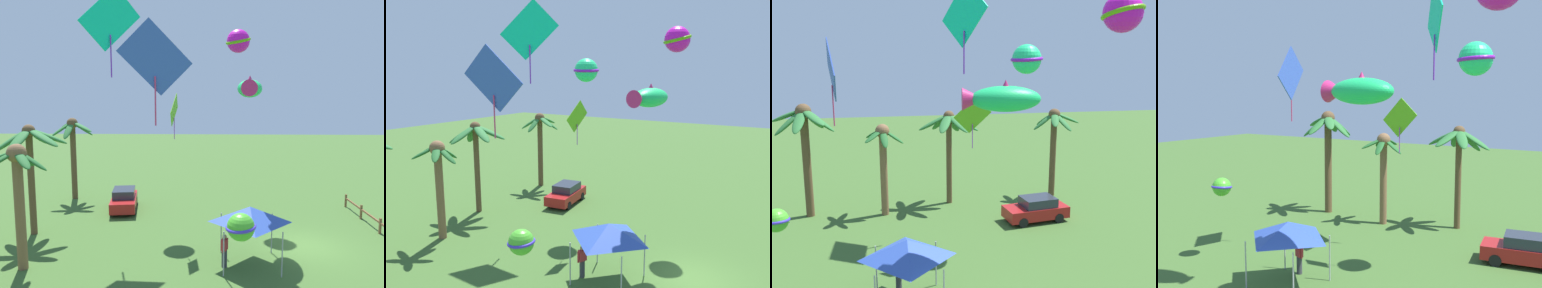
# 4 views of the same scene
# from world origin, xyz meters

# --- Properties ---
(palm_tree_0) EXTENTS (3.37, 3.33, 6.41)m
(palm_tree_0) POSITION_xyz_m (8.99, 15.79, 4.72)
(palm_tree_0) COLOR brown
(palm_tree_0) RESTS_ON ground
(palm_tree_1) EXTENTS (4.18, 4.00, 6.46)m
(palm_tree_1) POSITION_xyz_m (1.35, 15.54, 5.05)
(palm_tree_1) COLOR brown
(palm_tree_1) RESTS_ON ground
(palm_tree_2) EXTENTS (4.04, 4.02, 7.22)m
(palm_tree_2) POSITION_xyz_m (-7.81, 14.65, 5.42)
(palm_tree_2) COLOR brown
(palm_tree_2) RESTS_ON ground
(palm_tree_3) EXTENTS (2.57, 2.90, 5.92)m
(palm_tree_3) POSITION_xyz_m (-3.09, 14.04, 4.15)
(palm_tree_3) COLOR brown
(palm_tree_3) RESTS_ON ground
(parked_car_0) EXTENTS (4.10, 2.22, 1.51)m
(parked_car_0) POSITION_xyz_m (6.15, 11.26, 0.75)
(parked_car_0) COLOR #A51919
(parked_car_0) RESTS_ON ground
(spectator_0) EXTENTS (0.51, 0.37, 1.59)m
(spectator_0) POSITION_xyz_m (-2.56, 4.58, 0.81)
(spectator_0) COLOR #38383D
(spectator_0) RESTS_ON ground
(festival_tent) EXTENTS (2.86, 2.86, 2.85)m
(festival_tent) POSITION_xyz_m (-2.20, 3.36, 2.47)
(festival_tent) COLOR #9E9EA3
(festival_tent) RESTS_ON ground
(kite_diamond_0) EXTENTS (1.97, 3.03, 4.96)m
(kite_diamond_0) POSITION_xyz_m (1.49, 10.75, 12.22)
(kite_diamond_0) COLOR #0CDAA5
(kite_diamond_1) EXTENTS (0.60, 2.82, 3.99)m
(kite_diamond_1) POSITION_xyz_m (-5.19, 7.42, 9.44)
(kite_diamond_1) COLOR #3453B8
(kite_ball_2) EXTENTS (2.43, 2.43, 1.57)m
(kite_ball_2) POSITION_xyz_m (6.49, 3.29, 11.77)
(kite_ball_2) COLOR #DB13BC
(kite_fish_3) EXTENTS (3.17, 1.72, 1.23)m
(kite_fish_3) POSITION_xyz_m (1.50, 3.04, 8.50)
(kite_fish_3) COLOR #1BCB63
(kite_diamond_5) EXTENTS (1.83, 0.29, 2.56)m
(kite_diamond_5) POSITION_xyz_m (1.26, 7.24, 7.27)
(kite_diamond_5) COLOR #62B61C
(kite_ball_6) EXTENTS (2.26, 2.25, 1.50)m
(kite_ball_6) POSITION_xyz_m (4.32, 8.45, 9.92)
(kite_ball_6) COLOR #22E280
(kite_ball_7) EXTENTS (1.20, 1.21, 0.95)m
(kite_ball_7) POSITION_xyz_m (-7.30, 4.31, 3.68)
(kite_ball_7) COLOR green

